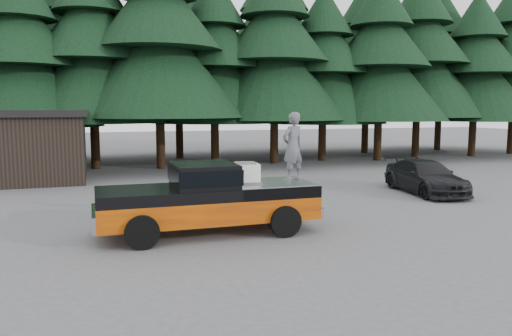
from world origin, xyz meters
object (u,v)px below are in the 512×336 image
object	(u,v)px
pickup_truck	(208,209)
air_compressor	(245,174)
parked_car	(425,177)
man_on_bed	(293,147)

from	to	relation	value
pickup_truck	air_compressor	distance (m)	1.41
air_compressor	parked_car	bearing A→B (deg)	31.17
pickup_truck	air_compressor	bearing A→B (deg)	0.78
air_compressor	man_on_bed	bearing A→B (deg)	9.34
pickup_truck	man_on_bed	size ratio (longest dim) A/B	3.08
air_compressor	parked_car	world-z (taller)	air_compressor
man_on_bed	air_compressor	bearing A→B (deg)	-20.51
pickup_truck	man_on_bed	bearing A→B (deg)	0.84
pickup_truck	man_on_bed	distance (m)	2.97
man_on_bed	parked_car	world-z (taller)	man_on_bed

